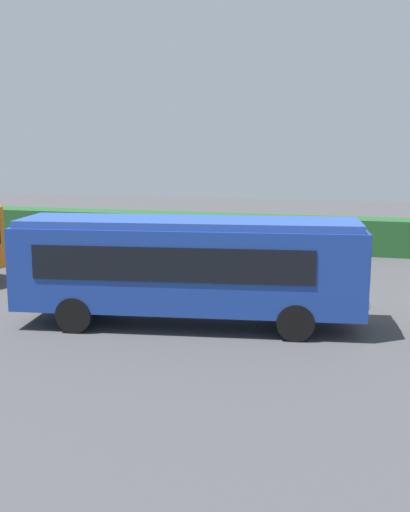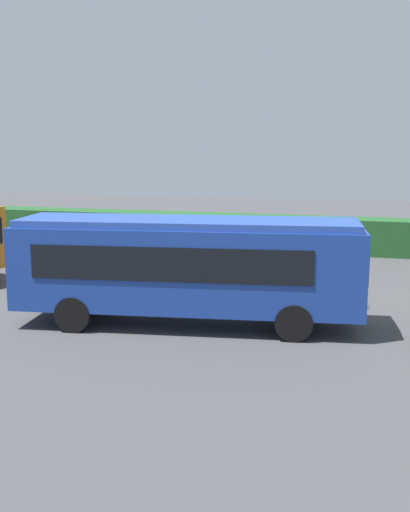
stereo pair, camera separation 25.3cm
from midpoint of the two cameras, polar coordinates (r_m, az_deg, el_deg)
ground_plane at (r=19.06m, az=2.55°, el=-5.41°), size 82.88×82.88×0.00m
bus_blue at (r=17.61m, az=-1.21°, el=-0.77°), size 10.03×3.71×3.06m
hedge_row at (r=30.71m, az=7.81°, el=2.06°), size 53.44×1.79×1.67m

